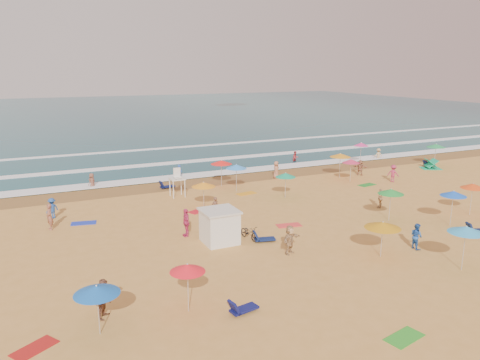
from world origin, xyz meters
name	(u,v)px	position (x,y,z in m)	size (l,w,h in m)	color
ground	(288,215)	(0.00, 0.00, 0.00)	(220.00, 220.00, 0.00)	gold
ocean	(103,114)	(0.00, 84.00, 0.00)	(220.00, 140.00, 0.18)	#0C4756
wet_sand	(222,180)	(0.00, 12.50, 0.01)	(220.00, 220.00, 0.00)	olive
surf_foam	(192,162)	(0.00, 21.32, 0.10)	(200.00, 18.70, 0.05)	white
cabana	(220,227)	(-6.65, -2.90, 1.00)	(2.00, 2.00, 2.00)	white
cabana_roof	(219,211)	(-6.65, -2.90, 2.06)	(2.20, 2.20, 0.12)	silver
bicycle	(249,233)	(-4.75, -3.20, 0.45)	(0.60, 1.71, 0.90)	black
lifeguard_stand	(177,185)	(-5.80, 8.45, 1.05)	(1.20, 1.20, 2.10)	white
beach_umbrellas	(304,182)	(1.81, 0.80, 2.15)	(56.07, 26.46, 0.77)	green
loungers	(356,217)	(4.03, -2.78, 0.17)	(59.07, 23.59, 0.34)	#0F204D
towels	(326,220)	(1.94, -2.11, 0.01)	(44.95, 27.77, 0.03)	#B31916
beachgoers	(256,198)	(-1.20, 2.87, 0.78)	(48.93, 26.85, 2.10)	#D03468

